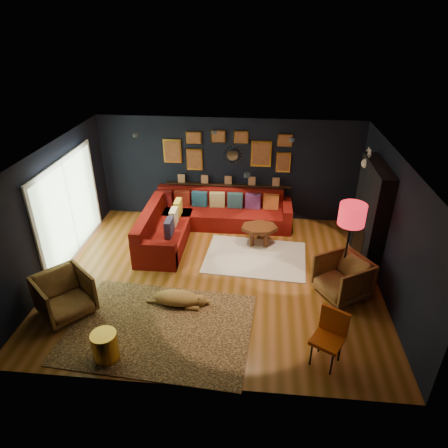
# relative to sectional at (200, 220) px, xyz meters

# --- Properties ---
(floor) EXTENTS (6.50, 6.50, 0.00)m
(floor) POSITION_rel_sectional_xyz_m (0.61, -1.81, -0.32)
(floor) COLOR #9B5A2C
(floor) RESTS_ON ground
(room_walls) EXTENTS (6.50, 6.50, 6.50)m
(room_walls) POSITION_rel_sectional_xyz_m (0.61, -1.81, 1.27)
(room_walls) COLOR black
(room_walls) RESTS_ON ground
(sectional) EXTENTS (3.41, 2.69, 0.86)m
(sectional) POSITION_rel_sectional_xyz_m (0.00, 0.00, 0.00)
(sectional) COLOR maroon
(sectional) RESTS_ON ground
(ledge) EXTENTS (3.20, 0.12, 0.04)m
(ledge) POSITION_rel_sectional_xyz_m (0.61, 0.87, 0.60)
(ledge) COLOR black
(ledge) RESTS_ON room_walls
(gallery_wall) EXTENTS (3.15, 0.04, 1.02)m
(gallery_wall) POSITION_rel_sectional_xyz_m (0.60, 0.91, 1.48)
(gallery_wall) COLOR gold
(gallery_wall) RESTS_ON room_walls
(sunburst_mirror) EXTENTS (0.47, 0.16, 0.47)m
(sunburst_mirror) POSITION_rel_sectional_xyz_m (0.71, 0.91, 1.38)
(sunburst_mirror) COLOR silver
(sunburst_mirror) RESTS_ON room_walls
(fireplace) EXTENTS (0.31, 1.60, 2.20)m
(fireplace) POSITION_rel_sectional_xyz_m (3.71, -0.91, 0.70)
(fireplace) COLOR black
(fireplace) RESTS_ON ground
(deer_head) EXTENTS (0.50, 0.28, 0.45)m
(deer_head) POSITION_rel_sectional_xyz_m (3.75, -0.41, 1.73)
(deer_head) COLOR white
(deer_head) RESTS_ON fireplace
(sliding_door) EXTENTS (0.06, 2.80, 2.20)m
(sliding_door) POSITION_rel_sectional_xyz_m (-2.60, -1.21, 0.78)
(sliding_door) COLOR white
(sliding_door) RESTS_ON ground
(ceiling_spots) EXTENTS (3.30, 2.50, 0.06)m
(ceiling_spots) POSITION_rel_sectional_xyz_m (0.61, -1.01, 2.24)
(ceiling_spots) COLOR black
(ceiling_spots) RESTS_ON room_walls
(shag_rug) EXTENTS (2.29, 1.74, 0.03)m
(shag_rug) POSITION_rel_sectional_xyz_m (1.39, -1.04, -0.31)
(shag_rug) COLOR white
(shag_rug) RESTS_ON ground
(leopard_rug) EXTENTS (3.26, 2.43, 0.02)m
(leopard_rug) POSITION_rel_sectional_xyz_m (-0.18, -3.42, -0.31)
(leopard_rug) COLOR tan
(leopard_rug) RESTS_ON ground
(coffee_table) EXTENTS (0.92, 0.73, 0.43)m
(coffee_table) POSITION_rel_sectional_xyz_m (1.45, -0.42, 0.05)
(coffee_table) COLOR #562914
(coffee_table) RESTS_ON shag_rug
(pouf) EXTENTS (0.47, 0.47, 0.31)m
(pouf) POSITION_rel_sectional_xyz_m (-0.69, -0.31, -0.14)
(pouf) COLOR maroon
(pouf) RESTS_ON shag_rug
(armchair_left) EXTENTS (1.16, 1.17, 0.88)m
(armchair_left) POSITION_rel_sectional_xyz_m (-1.94, -3.19, 0.12)
(armchair_left) COLOR #C68643
(armchair_left) RESTS_ON ground
(armchair_right) EXTENTS (1.12, 1.14, 0.87)m
(armchair_right) POSITION_rel_sectional_xyz_m (3.06, -2.16, 0.11)
(armchair_right) COLOR #C68643
(armchair_right) RESTS_ON ground
(gold_stool) EXTENTS (0.40, 0.40, 0.50)m
(gold_stool) POSITION_rel_sectional_xyz_m (-0.85, -4.16, -0.07)
(gold_stool) COLOR gold
(gold_stool) RESTS_ON ground
(orange_chair) EXTENTS (0.60, 0.60, 0.93)m
(orange_chair) POSITION_rel_sectional_xyz_m (2.58, -3.84, 0.23)
(orange_chair) COLOR black
(orange_chair) RESTS_ON ground
(floor_lamp) EXTENTS (0.49, 0.49, 1.78)m
(floor_lamp) POSITION_rel_sectional_xyz_m (3.11, -1.86, 1.18)
(floor_lamp) COLOR black
(floor_lamp) RESTS_ON ground
(dog) EXTENTS (1.20, 0.62, 0.37)m
(dog) POSITION_rel_sectional_xyz_m (-0.01, -2.77, -0.12)
(dog) COLOR #A07940
(dog) RESTS_ON leopard_rug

